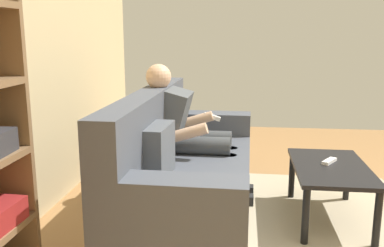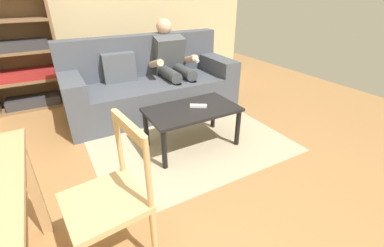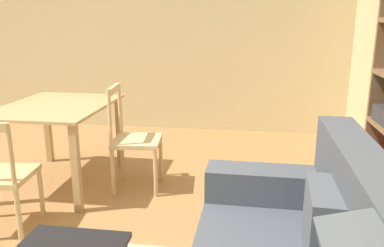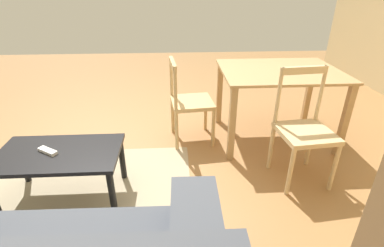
% 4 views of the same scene
% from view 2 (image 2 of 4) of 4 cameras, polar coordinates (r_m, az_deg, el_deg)
% --- Properties ---
extents(ground_plane, '(8.32, 8.32, 0.00)m').
position_cam_2_polar(ground_plane, '(1.92, -12.99, -24.11)').
color(ground_plane, '#9E7042').
extents(wall_back, '(6.32, 0.12, 2.59)m').
position_cam_2_polar(wall_back, '(4.31, -28.83, 21.82)').
color(wall_back, '#D1BC8C').
rests_on(wall_back, ground_plane).
extents(couch, '(2.20, 0.91, 0.95)m').
position_cam_2_polar(couch, '(3.57, -9.06, 8.28)').
color(couch, '#474C56').
rests_on(couch, ground_plane).
extents(person_lounging, '(0.60, 0.91, 1.14)m').
position_cam_2_polar(person_lounging, '(3.63, -4.28, 13.03)').
color(person_lounging, '#4C5156').
rests_on(person_lounging, ground_plane).
extents(coffee_table, '(0.91, 0.54, 0.43)m').
position_cam_2_polar(coffee_table, '(2.62, -0.00, 2.14)').
color(coffee_table, black).
rests_on(coffee_table, ground_plane).
extents(tv_remote, '(0.17, 0.13, 0.02)m').
position_cam_2_polar(tv_remote, '(2.63, 1.41, 3.88)').
color(tv_remote, white).
rests_on(tv_remote, coffee_table).
extents(bookshelf, '(0.87, 0.36, 1.92)m').
position_cam_2_polar(bookshelf, '(4.12, -33.56, 13.41)').
color(bookshelf, brown).
rests_on(bookshelf, ground_plane).
extents(dining_chair_facing_couch, '(0.46, 0.46, 0.88)m').
position_cam_2_polar(dining_chair_facing_couch, '(1.58, -17.57, -15.62)').
color(dining_chair_facing_couch, tan).
rests_on(dining_chair_facing_couch, ground_plane).
extents(area_rug, '(2.01, 1.41, 0.01)m').
position_cam_2_polar(area_rug, '(2.80, -0.00, -4.58)').
color(area_rug, tan).
rests_on(area_rug, ground_plane).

